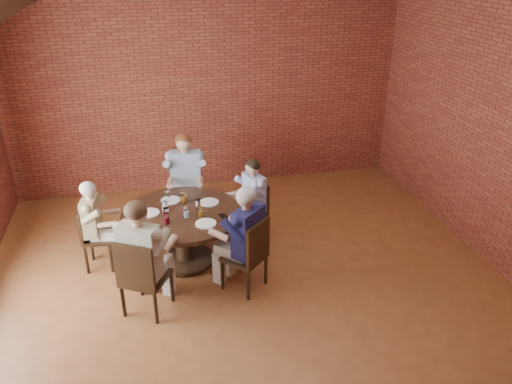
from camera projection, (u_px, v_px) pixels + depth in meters
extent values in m
plane|color=brown|center=(256.00, 304.00, 5.90)|extent=(7.00, 7.00, 0.00)
plane|color=brown|center=(208.00, 89.00, 8.22)|extent=(7.00, 0.00, 7.00)
cylinder|color=black|center=(185.00, 259.00, 6.70)|extent=(0.77, 0.77, 0.06)
cylinder|color=black|center=(184.00, 239.00, 6.56)|extent=(0.22, 0.22, 0.64)
cylinder|color=#3B2315|center=(182.00, 214.00, 6.40)|extent=(1.54, 1.54, 0.05)
cube|color=black|center=(251.00, 213.00, 7.03)|extent=(0.48, 0.48, 0.04)
cube|color=black|center=(261.00, 196.00, 7.01)|extent=(0.16, 0.37, 0.43)
cylinder|color=black|center=(236.00, 226.00, 7.17)|extent=(0.04, 0.04, 0.41)
cylinder|color=black|center=(247.00, 235.00, 6.93)|extent=(0.04, 0.04, 0.41)
cylinder|color=black|center=(254.00, 220.00, 7.32)|extent=(0.04, 0.04, 0.41)
cylinder|color=black|center=(266.00, 229.00, 7.08)|extent=(0.04, 0.04, 0.41)
cube|color=black|center=(187.00, 197.00, 7.49)|extent=(0.53, 0.53, 0.04)
cube|color=black|center=(187.00, 174.00, 7.55)|extent=(0.47, 0.11, 0.53)
cylinder|color=black|center=(174.00, 217.00, 7.39)|extent=(0.04, 0.04, 0.41)
cylinder|color=black|center=(201.00, 216.00, 7.42)|extent=(0.04, 0.04, 0.41)
cylinder|color=black|center=(176.00, 205.00, 7.75)|extent=(0.04, 0.04, 0.41)
cylinder|color=black|center=(202.00, 204.00, 7.78)|extent=(0.04, 0.04, 0.41)
cube|color=black|center=(99.00, 238.00, 6.44)|extent=(0.42, 0.42, 0.04)
cube|color=black|center=(83.00, 223.00, 6.32)|extent=(0.09, 0.37, 0.42)
cylinder|color=black|center=(111.00, 258.00, 6.41)|extent=(0.04, 0.04, 0.41)
cylinder|color=black|center=(115.00, 246.00, 6.69)|extent=(0.04, 0.04, 0.41)
cylinder|color=black|center=(86.00, 260.00, 6.38)|extent=(0.04, 0.04, 0.41)
cylinder|color=black|center=(91.00, 247.00, 6.66)|extent=(0.04, 0.04, 0.41)
cube|color=black|center=(146.00, 278.00, 5.65)|extent=(0.64, 0.64, 0.04)
cube|color=black|center=(134.00, 267.00, 5.34)|extent=(0.43, 0.27, 0.53)
cylinder|color=black|center=(172.00, 287.00, 5.87)|extent=(0.04, 0.04, 0.41)
cylinder|color=black|center=(141.00, 281.00, 5.98)|extent=(0.04, 0.04, 0.41)
cylinder|color=black|center=(156.00, 308.00, 5.52)|extent=(0.04, 0.04, 0.41)
cylinder|color=black|center=(123.00, 301.00, 5.63)|extent=(0.04, 0.04, 0.41)
cube|color=black|center=(244.00, 257.00, 6.04)|extent=(0.63, 0.63, 0.04)
cube|color=black|center=(258.00, 243.00, 5.81)|extent=(0.35, 0.33, 0.51)
cylinder|color=black|center=(241.00, 260.00, 6.37)|extent=(0.04, 0.04, 0.41)
cylinder|color=black|center=(222.00, 275.00, 6.09)|extent=(0.04, 0.04, 0.41)
cylinder|color=black|center=(266.00, 270.00, 6.18)|extent=(0.04, 0.04, 0.41)
cylinder|color=black|center=(248.00, 285.00, 5.90)|extent=(0.04, 0.04, 0.41)
cylinder|color=white|center=(209.00, 202.00, 6.62)|extent=(0.26, 0.26, 0.01)
cylinder|color=white|center=(171.00, 200.00, 6.68)|extent=(0.26, 0.26, 0.01)
cylinder|color=white|center=(149.00, 213.00, 6.36)|extent=(0.26, 0.26, 0.01)
cylinder|color=white|center=(206.00, 224.00, 6.11)|extent=(0.26, 0.26, 0.01)
cylinder|color=white|center=(198.00, 205.00, 6.42)|extent=(0.07, 0.07, 0.14)
cylinder|color=white|center=(184.00, 198.00, 6.60)|extent=(0.07, 0.07, 0.14)
cylinder|color=white|center=(168.00, 197.00, 6.63)|extent=(0.07, 0.07, 0.14)
cylinder|color=white|center=(165.00, 206.00, 6.38)|extent=(0.07, 0.07, 0.14)
cylinder|color=white|center=(166.00, 213.00, 6.22)|extent=(0.07, 0.07, 0.14)
cylinder|color=white|center=(166.00, 219.00, 6.09)|extent=(0.07, 0.07, 0.14)
cylinder|color=white|center=(186.00, 212.00, 6.24)|extent=(0.07, 0.07, 0.14)
cylinder|color=white|center=(201.00, 212.00, 6.25)|extent=(0.07, 0.07, 0.14)
cube|color=black|center=(223.00, 216.00, 6.28)|extent=(0.11, 0.17, 0.01)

